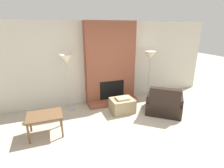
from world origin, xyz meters
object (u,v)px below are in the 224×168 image
floor_lamp_right (150,57)px  side_table (45,117)px  armchair (164,104)px  floor_lamp_left (67,62)px  ottoman (122,105)px

floor_lamp_right → side_table: bearing=-161.6°
armchair → floor_lamp_left: size_ratio=0.84×
ottoman → floor_lamp_right: floor_lamp_right is taller
armchair → side_table: armchair is taller
armchair → floor_lamp_right: 1.65m
ottoman → side_table: 2.20m
armchair → floor_lamp_left: (-2.59, 1.14, 1.22)m
floor_lamp_left → ottoman: bearing=-25.7°
floor_lamp_left → floor_lamp_right: size_ratio=1.02×
armchair → side_table: (-3.29, -0.00, 0.19)m
ottoman → floor_lamp_right: size_ratio=0.41×
armchair → floor_lamp_right: (0.14, 1.14, 1.19)m
ottoman → floor_lamp_left: (-1.43, 0.69, 1.27)m
ottoman → armchair: armchair is taller
ottoman → floor_lamp_right: bearing=28.0°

